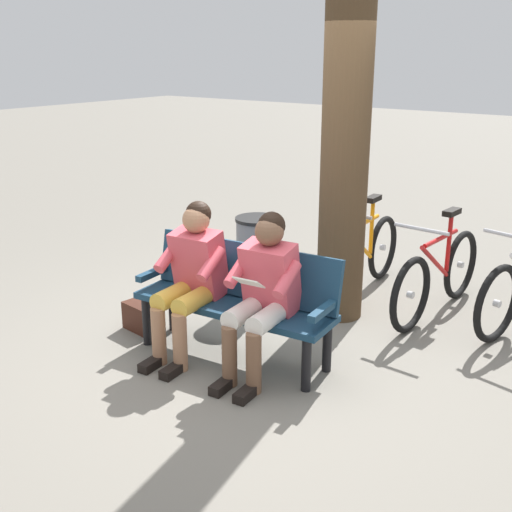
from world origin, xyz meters
The scene contains 9 objects.
ground_plane centered at (0.00, 0.00, 0.00)m, with size 40.00×40.00×0.00m, color slate.
bench centered at (0.06, 0.02, 0.51)m, with size 1.64×0.62×0.87m.
person_reading centered at (-0.27, 0.15, 0.66)m, with size 0.52×0.79×1.20m.
person_companion centered at (0.36, 0.21, 0.66)m, with size 0.52×0.79×1.20m.
handbag centered at (1.00, 0.19, 0.12)m, with size 0.30×0.14×0.24m, color #3F1E14.
tree_trunk centered at (-0.19, -1.13, 1.82)m, with size 0.41×0.41×3.65m, color #4C3823.
litter_bin centered at (0.56, -0.91, 0.42)m, with size 0.40×0.40×0.83m.
bicycle_silver centered at (-0.88, -1.67, 0.36)m, with size 0.48×1.68×0.94m.
bicycle_red centered at (-0.10, -1.74, 0.36)m, with size 0.48×1.68×0.94m.
Camera 1 is at (-2.79, 3.66, 2.31)m, focal length 45.30 mm.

